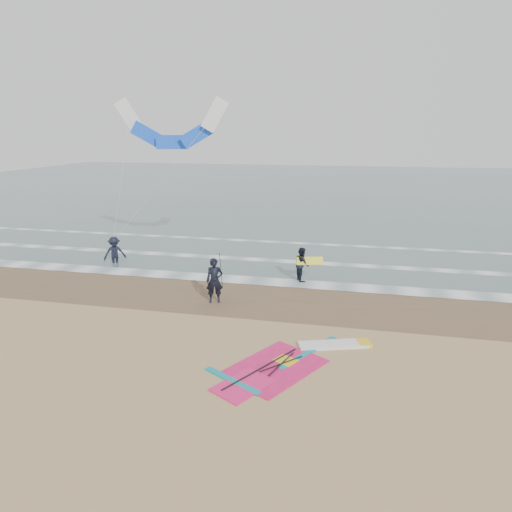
% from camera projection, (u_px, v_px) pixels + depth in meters
% --- Properties ---
extents(ground, '(120.00, 120.00, 0.00)m').
position_uv_depth(ground, '(236.00, 363.00, 14.67)').
color(ground, tan).
rests_on(ground, ground).
extents(sea_water, '(120.00, 80.00, 0.02)m').
position_uv_depth(sea_water, '(329.00, 188.00, 59.90)').
color(sea_water, '#47605E').
rests_on(sea_water, ground).
extents(wet_sand_band, '(120.00, 5.00, 0.01)m').
position_uv_depth(wet_sand_band, '(270.00, 298.00, 20.32)').
color(wet_sand_band, brown).
rests_on(wet_sand_band, ground).
extents(foam_waterline, '(120.00, 9.15, 0.02)m').
position_uv_depth(foam_waterline, '(286.00, 269.00, 24.50)').
color(foam_waterline, white).
rests_on(foam_waterline, ground).
extents(windsurf_rig, '(5.17, 4.89, 0.12)m').
position_uv_depth(windsurf_rig, '(292.00, 361.00, 14.69)').
color(windsurf_rig, white).
rests_on(windsurf_rig, ground).
extents(person_standing, '(0.82, 0.66, 1.97)m').
position_uv_depth(person_standing, '(215.00, 281.00, 19.61)').
color(person_standing, black).
rests_on(person_standing, ground).
extents(person_walking, '(0.93, 1.02, 1.70)m').
position_uv_depth(person_walking, '(302.00, 264.00, 22.52)').
color(person_walking, black).
rests_on(person_walking, ground).
extents(person_wading, '(1.40, 1.28, 1.89)m').
position_uv_depth(person_wading, '(114.00, 247.00, 25.42)').
color(person_wading, black).
rests_on(person_wading, ground).
extents(held_pole, '(0.17, 0.86, 1.82)m').
position_uv_depth(held_pole, '(221.00, 271.00, 19.42)').
color(held_pole, black).
rests_on(held_pole, ground).
extents(carried_kiteboard, '(1.30, 0.51, 0.39)m').
position_uv_depth(carried_kiteboard, '(310.00, 261.00, 22.28)').
color(carried_kiteboard, yellow).
rests_on(carried_kiteboard, ground).
extents(surf_kite, '(6.54, 2.53, 7.75)m').
position_uv_depth(surf_kite, '(171.00, 129.00, 25.20)').
color(surf_kite, white).
rests_on(surf_kite, ground).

